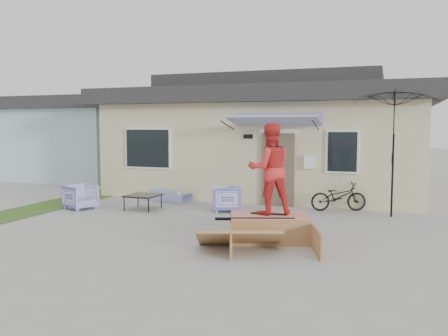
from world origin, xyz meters
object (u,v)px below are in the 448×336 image
(bicycle, at_px, (338,193))
(skateboard, at_px, (269,213))
(armchair_right, at_px, (226,197))
(armchair_left, at_px, (81,196))
(coffee_table, at_px, (143,202))
(loveseat, at_px, (170,193))
(skater, at_px, (269,167))
(patio_umbrella, at_px, (393,148))
(skate_ramp, at_px, (269,228))

(bicycle, height_order, skateboard, bicycle)
(armchair_right, bearing_deg, armchair_left, -98.11)
(coffee_table, height_order, bicycle, bicycle)
(armchair_right, xyz_separation_m, skateboard, (1.87, -2.72, 0.16))
(loveseat, distance_m, coffee_table, 1.50)
(loveseat, distance_m, armchair_left, 2.67)
(skateboard, relative_size, skater, 0.41)
(armchair_left, xyz_separation_m, armchair_right, (3.92, 1.02, 0.00))
(patio_umbrella, bearing_deg, skate_ramp, -124.15)
(loveseat, xyz_separation_m, coffee_table, (-0.09, -1.49, -0.06))
(bicycle, distance_m, skateboard, 3.92)
(patio_umbrella, relative_size, skater, 1.21)
(armchair_right, xyz_separation_m, coffee_table, (-2.26, -0.51, -0.17))
(bicycle, bearing_deg, loveseat, 70.32)
(coffee_table, distance_m, bicycle, 5.36)
(coffee_table, distance_m, patio_umbrella, 6.76)
(armchair_left, xyz_separation_m, patio_umbrella, (8.14, 1.69, 1.37))
(coffee_table, height_order, skateboard, skateboard)
(patio_umbrella, bearing_deg, armchair_right, -171.08)
(armchair_right, distance_m, skate_ramp, 3.36)
(coffee_table, bearing_deg, skater, -28.21)
(skater, bearing_deg, armchair_right, -86.27)
(loveseat, xyz_separation_m, skateboard, (4.04, -3.71, 0.27))
(armchair_right, height_order, skater, skater)
(patio_umbrella, distance_m, skateboard, 4.29)
(armchair_left, distance_m, armchair_right, 4.05)
(skateboard, height_order, skater, skater)
(armchair_right, bearing_deg, bicycle, 87.72)
(coffee_table, bearing_deg, skateboard, -28.21)
(skateboard, bearing_deg, skater, 0.00)
(bicycle, relative_size, patio_umbrella, 0.68)
(loveseat, xyz_separation_m, armchair_left, (-1.75, -2.01, 0.11))
(patio_umbrella, bearing_deg, coffee_table, -169.75)
(skateboard, xyz_separation_m, skater, (0.00, 0.00, 0.93))
(armchair_left, bearing_deg, skate_ramp, -85.27)
(armchair_left, distance_m, patio_umbrella, 8.43)
(loveseat, relative_size, skateboard, 1.81)
(loveseat, height_order, armchair_left, armchair_left)
(coffee_table, relative_size, bicycle, 0.56)
(bicycle, height_order, skate_ramp, bicycle)
(patio_umbrella, bearing_deg, skater, -124.72)
(armchair_left, xyz_separation_m, skate_ramp, (5.81, -1.75, -0.12))
(armchair_right, relative_size, skater, 0.41)
(coffee_table, distance_m, skater, 4.85)
(armchair_right, relative_size, skate_ramp, 0.37)
(coffee_table, relative_size, skateboard, 1.12)
(loveseat, bearing_deg, bicycle, -165.38)
(armchair_left, bearing_deg, coffee_table, -51.36)
(armchair_left, height_order, armchair_right, same)
(loveseat, xyz_separation_m, skate_ramp, (4.06, -3.76, -0.01))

